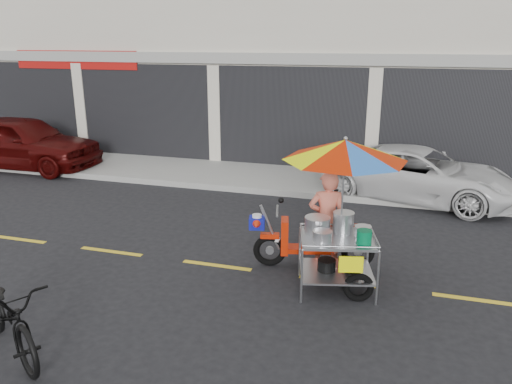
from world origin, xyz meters
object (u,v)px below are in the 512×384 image
(near_bicycle, at_px, (9,315))
(maroon_sedan, at_px, (22,142))
(food_vendor_rig, at_px, (336,191))
(white_pickup, at_px, (420,174))

(near_bicycle, bearing_deg, maroon_sedan, 71.14)
(near_bicycle, distance_m, food_vendor_rig, 4.62)
(white_pickup, xyz_separation_m, near_bicycle, (-4.74, -7.63, -0.12))
(maroon_sedan, distance_m, near_bicycle, 9.69)
(maroon_sedan, xyz_separation_m, near_bicycle, (6.20, -7.45, -0.28))
(near_bicycle, height_order, food_vendor_rig, food_vendor_rig)
(maroon_sedan, height_order, white_pickup, maroon_sedan)
(white_pickup, relative_size, food_vendor_rig, 1.68)
(food_vendor_rig, bearing_deg, maroon_sedan, 141.59)
(maroon_sedan, distance_m, white_pickup, 10.94)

